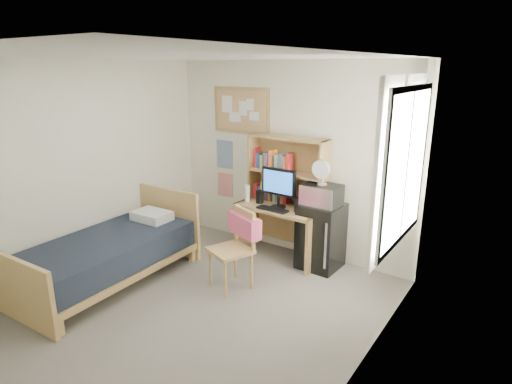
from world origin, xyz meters
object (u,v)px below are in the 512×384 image
Objects in this scene: desk_chair at (230,250)px; speaker_left at (260,197)px; desk at (280,232)px; bulletin_board at (241,110)px; bed at (108,260)px; mini_fridge at (321,236)px; microwave at (322,195)px; desk_fan at (323,174)px; speaker_right at (298,205)px; monitor at (279,188)px.

speaker_left is (-0.25, 0.99, 0.35)m from desk_chair.
speaker_left is (-0.30, -0.05, 0.46)m from desk.
bulletin_board reaches higher than bed.
microwave is (-0.00, -0.02, 0.56)m from mini_fridge.
bulletin_board reaches higher than desk_fan.
bulletin_board reaches higher than mini_fridge.
speaker_left is 0.98× the size of speaker_right.
bed is (-1.34, -1.77, -0.08)m from desk.
desk_chair is at bearing -118.64° from desk_fan.
microwave reaches higher than speaker_left.
mini_fridge reaches higher than bed.
desk_chair is 1.34m from microwave.
bed is 2.29m from monitor.
speaker_left is at bearing -180.00° from monitor.
mini_fridge is 2.64m from bed.
monitor is 0.35m from speaker_right.
microwave is 0.27m from desk_fan.
monitor is at bearing 50.10° from bed.
microwave is 1.59× the size of desk_fan.
speaker_right reaches higher than mini_fridge.
desk reaches higher than bed.
mini_fridge is at bearing 90.00° from desk_fan.
desk_chair is 5.15× the size of speaker_right.
desk_fan reaches higher than desk_chair.
desk_chair is at bearing 27.46° from bed.
desk_fan reaches higher than mini_fridge.
bulletin_board is 0.46× the size of bed.
desk_fan is (0.58, 0.02, 0.89)m from desk.
desk is at bearing -175.91° from desk_fan.
microwave is at bearing 0.00° from desk_fan.
microwave reaches higher than mini_fridge.
desk_fan is at bearing 80.38° from desk_chair.
mini_fridge is at bearing 7.74° from speaker_left.
bulletin_board is 2.13m from desk_chair.
speaker_right is 0.34m from microwave.
speaker_left is (0.55, -0.35, -1.10)m from bulletin_board.
monitor is 0.59m from microwave.
mini_fridge is 4.60× the size of speaker_right.
desk_fan is at bearing 0.00° from microwave.
desk_chair is 5.24× the size of speaker_left.
bulletin_board is 1.77× the size of monitor.
bulletin_board is 5.18× the size of speaker_left.
desk_fan reaches higher than speaker_right.
desk_chair is 2.11× the size of microwave.
desk is at bearing -173.95° from mini_fridge.
bulletin_board is at bearing 149.39° from speaker_left.
bulletin_board reaches higher than monitor.
desk is 0.85m from microwave.
desk_chair is at bearing -59.04° from bulletin_board.
desk_chair is at bearing -107.82° from speaker_right.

